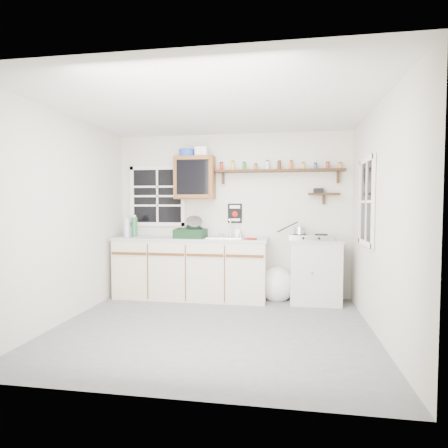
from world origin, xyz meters
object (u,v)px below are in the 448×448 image
Objects in this scene: main_cabinet at (191,268)px; spice_shelf at (279,170)px; upper_cabinet at (195,178)px; dish_rack at (192,231)px; right_cabinet at (315,271)px; hotplate at (310,237)px.

spice_shelf is at bearing 9.29° from main_cabinet.
upper_cabinet is 0.83m from dish_rack.
spice_shelf reaches higher than right_cabinet.
upper_cabinet reaches higher than main_cabinet.
upper_cabinet is at bearing 95.00° from dish_rack.
upper_cabinet is at bearing 176.24° from right_cabinet.
dish_rack is (-1.26, -0.30, -0.90)m from spice_shelf.
main_cabinet is 1.97m from spice_shelf.
spice_shelf is 3.18× the size of hotplate.
right_cabinet is 2.26m from upper_cabinet.
right_cabinet is 0.48× the size of spice_shelf.
upper_cabinet reaches higher than dish_rack.
hotplate is (1.76, 0.01, 0.49)m from main_cabinet.
hotplate is at bearing -4.58° from upper_cabinet.
main_cabinet is at bearing 118.61° from dish_rack.
spice_shelf is (1.30, 0.21, 1.47)m from main_cabinet.
main_cabinet is 4.98× the size of dish_rack.
dish_rack reaches higher than right_cabinet.
main_cabinet is 3.84× the size of hotplate.
dish_rack is 0.77× the size of hotplate.
dish_rack is (0.04, -0.08, 0.57)m from main_cabinet.
main_cabinet is 3.55× the size of upper_cabinet.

